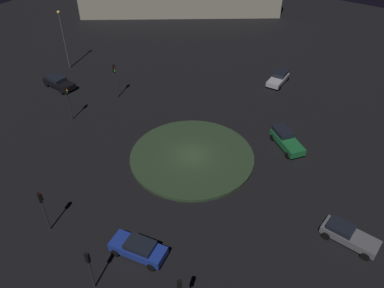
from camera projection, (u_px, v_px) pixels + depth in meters
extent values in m
plane|color=black|center=(192.00, 158.00, 39.96)|extent=(118.33, 118.33, 0.00)
cylinder|color=#2D4228|center=(192.00, 156.00, 39.87)|extent=(12.69, 12.69, 0.30)
cube|color=slate|center=(350.00, 237.00, 31.08)|extent=(4.56, 2.04, 0.65)
cube|color=black|center=(341.00, 227.00, 31.19)|extent=(2.15, 1.65, 0.41)
cylinder|color=black|center=(373.00, 243.00, 31.01)|extent=(0.71, 0.27, 0.69)
cylinder|color=black|center=(365.00, 257.00, 29.96)|extent=(0.71, 0.27, 0.69)
cylinder|color=black|center=(334.00, 223.00, 32.60)|extent=(0.71, 0.27, 0.69)
cylinder|color=black|center=(326.00, 236.00, 31.55)|extent=(0.71, 0.27, 0.69)
cube|color=silver|center=(278.00, 80.00, 51.87)|extent=(1.91, 4.18, 0.58)
cube|color=black|center=(281.00, 74.00, 52.08)|extent=(1.60, 2.14, 0.52)
cylinder|color=black|center=(279.00, 88.00, 50.70)|extent=(0.25, 0.64, 0.63)
cylinder|color=black|center=(267.00, 85.00, 51.41)|extent=(0.25, 0.64, 0.63)
cylinder|color=black|center=(288.00, 79.00, 52.69)|extent=(0.25, 0.64, 0.63)
cylinder|color=black|center=(276.00, 76.00, 53.40)|extent=(0.25, 0.64, 0.63)
cube|color=#1E38A5|center=(138.00, 249.00, 30.14)|extent=(4.66, 2.49, 0.70)
cube|color=black|center=(140.00, 245.00, 29.73)|extent=(2.48, 1.90, 0.41)
cylinder|color=black|center=(115.00, 253.00, 30.24)|extent=(0.70, 0.34, 0.67)
cylinder|color=black|center=(127.00, 237.00, 31.49)|extent=(0.70, 0.34, 0.67)
cylinder|color=black|center=(151.00, 267.00, 29.21)|extent=(0.70, 0.34, 0.67)
cylinder|color=black|center=(162.00, 250.00, 30.46)|extent=(0.70, 0.34, 0.67)
cube|color=#1E7238|center=(287.00, 142.00, 40.91)|extent=(4.64, 4.07, 0.72)
cube|color=black|center=(283.00, 131.00, 41.37)|extent=(2.71, 2.56, 0.49)
cylinder|color=black|center=(302.00, 152.00, 40.14)|extent=(0.66, 0.57, 0.66)
cylinder|color=black|center=(287.00, 156.00, 39.70)|extent=(0.66, 0.57, 0.66)
cylinder|color=black|center=(286.00, 135.00, 42.56)|extent=(0.66, 0.57, 0.66)
cylinder|color=black|center=(272.00, 138.00, 42.12)|extent=(0.66, 0.57, 0.66)
cube|color=black|center=(59.00, 83.00, 50.98)|extent=(4.67, 2.11, 0.67)
cube|color=black|center=(56.00, 78.00, 50.87)|extent=(2.38, 1.75, 0.45)
cylinder|color=black|center=(73.00, 87.00, 50.95)|extent=(0.68, 0.26, 0.67)
cylinder|color=black|center=(62.00, 92.00, 49.81)|extent=(0.68, 0.26, 0.67)
cylinder|color=black|center=(58.00, 79.00, 52.55)|extent=(0.68, 0.26, 0.67)
cylinder|color=black|center=(46.00, 84.00, 51.41)|extent=(0.68, 0.26, 0.67)
cube|color=black|center=(179.00, 285.00, 24.23)|extent=(0.37, 0.34, 0.90)
sphere|color=#3F0C0C|center=(180.00, 281.00, 24.18)|extent=(0.20, 0.20, 0.20)
sphere|color=#4C380F|center=(180.00, 283.00, 24.34)|extent=(0.20, 0.20, 0.20)
sphere|color=#1EE53F|center=(180.00, 286.00, 24.51)|extent=(0.20, 0.20, 0.20)
cylinder|color=#2D2D2D|center=(70.00, 107.00, 44.41)|extent=(0.12, 0.12, 3.46)
cube|color=black|center=(66.00, 90.00, 43.08)|extent=(0.26, 0.33, 0.90)
sphere|color=#3F0C0C|center=(66.00, 88.00, 42.86)|extent=(0.20, 0.20, 0.20)
sphere|color=yellow|center=(67.00, 91.00, 43.03)|extent=(0.20, 0.20, 0.20)
sphere|color=#0F3819|center=(67.00, 93.00, 43.20)|extent=(0.20, 0.20, 0.20)
cylinder|color=#2D2D2D|center=(92.00, 275.00, 27.40)|extent=(0.12, 0.12, 2.99)
cube|color=black|center=(87.00, 258.00, 26.22)|extent=(0.33, 0.26, 0.90)
sphere|color=red|center=(88.00, 254.00, 26.15)|extent=(0.20, 0.20, 0.20)
sphere|color=#4C380F|center=(89.00, 256.00, 26.32)|extent=(0.20, 0.20, 0.20)
sphere|color=#0F3819|center=(89.00, 259.00, 26.48)|extent=(0.20, 0.20, 0.20)
cylinder|color=#2D2D2D|center=(116.00, 85.00, 48.33)|extent=(0.12, 0.12, 3.59)
cube|color=black|center=(114.00, 68.00, 46.96)|extent=(0.30, 0.35, 0.90)
sphere|color=#3F0C0C|center=(114.00, 67.00, 46.70)|extent=(0.20, 0.20, 0.20)
sphere|color=#4C380F|center=(115.00, 69.00, 46.87)|extent=(0.20, 0.20, 0.20)
sphere|color=#1EE53F|center=(115.00, 71.00, 47.03)|extent=(0.20, 0.20, 0.20)
cylinder|color=#2D2D2D|center=(46.00, 216.00, 31.53)|extent=(0.12, 0.12, 3.30)
cube|color=black|center=(40.00, 198.00, 30.25)|extent=(0.35, 0.30, 0.90)
sphere|color=red|center=(41.00, 194.00, 30.15)|extent=(0.20, 0.20, 0.20)
sphere|color=#4C380F|center=(41.00, 197.00, 30.32)|extent=(0.20, 0.20, 0.20)
sphere|color=#0F3819|center=(42.00, 199.00, 30.48)|extent=(0.20, 0.20, 0.20)
cylinder|color=#4C4C51|center=(65.00, 42.00, 53.55)|extent=(0.18, 0.18, 7.88)
sphere|color=#F9D166|center=(58.00, 12.00, 51.06)|extent=(0.44, 0.44, 0.44)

